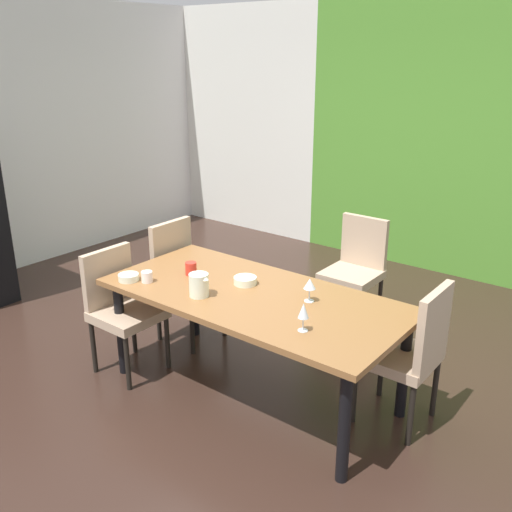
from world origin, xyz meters
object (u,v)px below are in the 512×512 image
Objects in this scene: chair_left_near at (121,304)px; wine_glass_center at (303,311)px; dining_table at (253,304)px; cup_near_shelf at (191,268)px; chair_head_far at (356,265)px; cup_south at (147,277)px; serving_bowl_north at (245,281)px; chair_right_far at (411,349)px; serving_bowl_left at (129,277)px; chair_left_far at (183,275)px; pitcher_west at (199,285)px; wine_glass_front at (310,284)px.

wine_glass_center is at bearing 93.19° from chair_left_near.
cup_near_shelf reaches higher than dining_table.
chair_head_far is 11.98× the size of cup_south.
serving_bowl_north is (0.83, 0.42, 0.26)m from chair_left_near.
chair_right_far reaches higher than serving_bowl_left.
serving_bowl_north reaches higher than serving_bowl_left.
chair_left_near reaches higher than cup_south.
chair_left_far reaches higher than chair_right_far.
chair_head_far is at bearing 83.55° from serving_bowl_north.
chair_left_far is at bearing 114.46° from cup_south.
cup_near_shelf is (0.26, 0.35, 0.02)m from serving_bowl_left.
cup_south is (-0.56, -0.39, 0.01)m from serving_bowl_north.
pitcher_west is at bearing 52.15° from chair_left_far.
dining_table is at bearing 71.84° from chair_left_far.
pitcher_west reaches higher than cup_south.
serving_bowl_north reaches higher than dining_table.
pitcher_west is at bearing 114.52° from chair_right_far.
chair_right_far is 6.04× the size of serving_bowl_north.
chair_head_far is 5.95× the size of wine_glass_front.
wine_glass_center is 1.26m from cup_south.
pitcher_west is (0.45, 0.05, 0.04)m from cup_south.
chair_head_far is at bearing 89.87° from dining_table.
chair_left_far is 0.65m from chair_left_near.
chair_left_far reaches higher than wine_glass_center.
chair_left_far is 6.26× the size of pitcher_west.
serving_bowl_left is at bearing -146.65° from serving_bowl_north.
wine_glass_front is at bearing 117.96° from wine_glass_center.
chair_head_far is 1.71m from pitcher_west.
serving_bowl_left is 1.84× the size of cup_south.
wine_glass_center is 1.11× the size of pitcher_west.
pitcher_west is (-0.11, -0.34, 0.05)m from serving_bowl_north.
pitcher_west is at bearing 96.35° from chair_left_near.
wine_glass_front is at bearing 7.97° from cup_near_shelf.
chair_left_near is at bearing 169.41° from serving_bowl_left.
cup_south reaches higher than serving_bowl_north.
chair_left_near is 0.38m from cup_south.
chair_left_near is 6.40× the size of serving_bowl_left.
chair_head_far is at bearing 105.18° from wine_glass_front.
wine_glass_center reaches higher than serving_bowl_north.
wine_glass_front is (-0.63, -0.20, 0.33)m from chair_right_far.
chair_left_far is 6.13× the size of serving_bowl_north.
cup_south is at bearing 67.54° from chair_head_far.
chair_right_far is 2.06m from chair_left_near.
cup_near_shelf is at bearing 52.31° from chair_left_far.
dining_table is at bearing 22.98° from serving_bowl_left.
wine_glass_front is 0.71m from pitcher_west.
wine_glass_front is (0.35, 0.13, 0.19)m from dining_table.
cup_south is at bearing -145.22° from serving_bowl_north.
pitcher_west is at bearing 6.12° from cup_south.
dining_table is 0.77m from cup_south.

